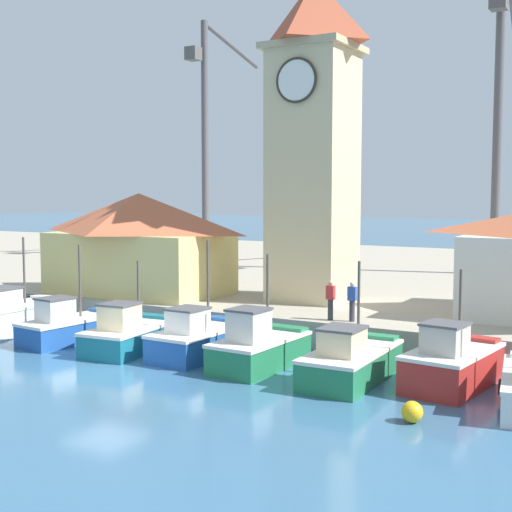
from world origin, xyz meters
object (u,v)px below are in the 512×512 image
object	(u,v)px
fishing_boat_far_right	(452,364)
mooring_buoy	(412,412)
fishing_boat_mid_left	(69,326)
warehouse_left	(139,242)
dock_worker_along_quay	(352,301)
fishing_boat_center	(130,334)
fishing_boat_right_outer	(351,361)
clock_tower	(313,134)
fishing_boat_left_inner	(15,316)
dock_worker_near_tower	(331,299)
port_crane_near	(206,166)
fishing_boat_right_inner	(259,348)
fishing_boat_mid_right	(199,339)
port_crane_far	(497,148)

from	to	relation	value
fishing_boat_far_right	mooring_buoy	world-z (taller)	fishing_boat_far_right
fishing_boat_mid_left	warehouse_left	bearing A→B (deg)	104.02
dock_worker_along_quay	fishing_boat_mid_left	bearing A→B (deg)	-157.33
fishing_boat_mid_left	fishing_boat_center	bearing A→B (deg)	-1.02
fishing_boat_right_outer	fishing_boat_mid_left	bearing A→B (deg)	-179.38
clock_tower	warehouse_left	size ratio (longest dim) A/B	1.83
fishing_boat_mid_left	clock_tower	size ratio (longest dim) A/B	0.28
fishing_boat_left_inner	fishing_boat_center	xyz separation A→B (m)	(6.98, -0.35, -0.10)
fishing_boat_left_inner	dock_worker_near_tower	xyz separation A→B (m)	(13.70, 4.17, 1.23)
fishing_boat_center	warehouse_left	bearing A→B (deg)	126.35
fishing_boat_right_outer	port_crane_near	xyz separation A→B (m)	(-22.76, 25.35, 7.73)
fishing_boat_far_right	port_crane_near	size ratio (longest dim) A/B	0.24
fishing_boat_right_inner	fishing_boat_far_right	size ratio (longest dim) A/B	0.98
fishing_boat_center	fishing_boat_left_inner	bearing A→B (deg)	177.13
fishing_boat_right_inner	clock_tower	size ratio (longest dim) A/B	0.26
fishing_boat_far_right	clock_tower	bearing A→B (deg)	137.87
fishing_boat_mid_left	dock_worker_along_quay	distance (m)	11.97
fishing_boat_center	port_crane_near	bearing A→B (deg)	117.62
fishing_boat_mid_left	mooring_buoy	world-z (taller)	fishing_boat_mid_left
fishing_boat_mid_left	dock_worker_near_tower	bearing A→B (deg)	23.86
fishing_boat_mid_right	port_crane_near	xyz separation A→B (m)	(-16.31, 24.97, 7.71)
port_crane_far	dock_worker_along_quay	xyz separation A→B (m)	(-1.44, -20.30, -7.14)
fishing_boat_center	fishing_boat_right_outer	distance (m)	9.39
fishing_boat_mid_left	dock_worker_near_tower	world-z (taller)	fishing_boat_mid_left
fishing_boat_center	mooring_buoy	world-z (taller)	fishing_boat_center
fishing_boat_mid_right	fishing_boat_right_inner	distance (m)	2.93
warehouse_left	port_crane_far	world-z (taller)	port_crane_far
dock_worker_near_tower	dock_worker_along_quay	world-z (taller)	same
dock_worker_near_tower	fishing_boat_right_inner	bearing A→B (deg)	-101.28
fishing_boat_mid_right	fishing_boat_right_outer	size ratio (longest dim) A/B	0.92
fishing_boat_right_outer	port_crane_far	xyz separation A→B (m)	(-0.33, 24.75, 8.47)
dock_worker_near_tower	warehouse_left	bearing A→B (deg)	168.66
fishing_boat_mid_left	dock_worker_near_tower	xyz separation A→B (m)	(10.08, 4.46, 1.33)
fishing_boat_right_inner	fishing_boat_center	bearing A→B (deg)	-178.61
fishing_boat_left_inner	fishing_boat_right_inner	world-z (taller)	fishing_boat_left_inner
fishing_boat_right_outer	port_crane_far	world-z (taller)	port_crane_far
fishing_boat_mid_left	fishing_boat_center	xyz separation A→B (m)	(3.36, -0.06, 0.01)
fishing_boat_left_inner	fishing_boat_right_inner	xyz separation A→B (m)	(12.83, -0.21, -0.03)
fishing_boat_right_outer	fishing_boat_left_inner	bearing A→B (deg)	179.47
fishing_boat_right_inner	fishing_boat_far_right	distance (m)	6.79
port_crane_near	fishing_boat_mid_left	bearing A→B (deg)	-68.57
fishing_boat_left_inner	fishing_boat_mid_left	distance (m)	3.63
clock_tower	fishing_boat_mid_right	bearing A→B (deg)	-95.31
fishing_boat_center	fishing_boat_right_outer	xyz separation A→B (m)	(9.39, 0.20, -0.00)
fishing_boat_right_inner	dock_worker_near_tower	xyz separation A→B (m)	(0.87, 4.38, 1.25)
fishing_boat_right_inner	dock_worker_along_quay	bearing A→B (deg)	68.60
fishing_boat_mid_right	dock_worker_along_quay	xyz separation A→B (m)	(4.67, 4.07, 1.31)
warehouse_left	dock_worker_along_quay	distance (m)	13.00
fishing_boat_left_inner	fishing_boat_mid_right	size ratio (longest dim) A/B	1.00
port_crane_near	fishing_boat_right_outer	bearing A→B (deg)	-48.08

